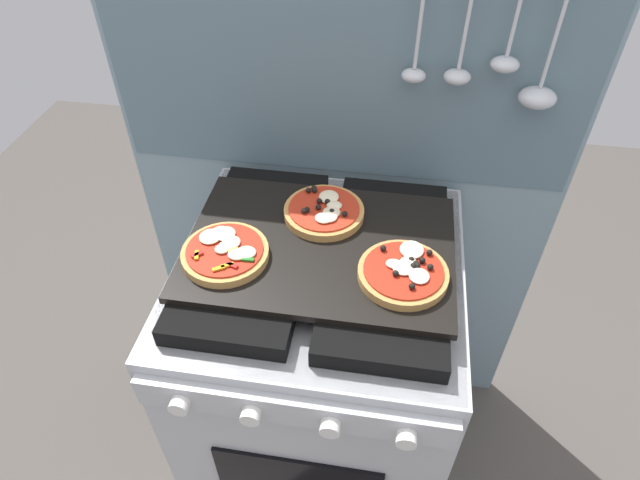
# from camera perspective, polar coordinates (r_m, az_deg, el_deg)

# --- Properties ---
(ground_plane) EXTENTS (4.00, 4.00, 0.00)m
(ground_plane) POSITION_cam_1_polar(r_m,az_deg,el_deg) (1.84, 0.00, -21.61)
(ground_plane) COLOR #4C4742
(kitchen_backsplash) EXTENTS (1.10, 0.09, 1.55)m
(kitchen_backsplash) POSITION_cam_1_polar(r_m,az_deg,el_deg) (1.42, 2.25, 4.98)
(kitchen_backsplash) COLOR #7A939E
(kitchen_backsplash) RESTS_ON ground_plane
(stove) EXTENTS (0.60, 0.64, 0.90)m
(stove) POSITION_cam_1_polar(r_m,az_deg,el_deg) (1.45, -0.01, -13.99)
(stove) COLOR #B7BABF
(stove) RESTS_ON ground_plane
(baking_tray) EXTENTS (0.54, 0.38, 0.02)m
(baking_tray) POSITION_cam_1_polar(r_m,az_deg,el_deg) (1.09, 0.00, -0.69)
(baking_tray) COLOR black
(baking_tray) RESTS_ON stove
(pizza_left) EXTENTS (0.17, 0.17, 0.03)m
(pizza_left) POSITION_cam_1_polar(r_m,az_deg,el_deg) (1.07, -10.02, -1.21)
(pizza_left) COLOR tan
(pizza_left) RESTS_ON baking_tray
(pizza_right) EXTENTS (0.17, 0.17, 0.03)m
(pizza_right) POSITION_cam_1_polar(r_m,az_deg,el_deg) (1.02, 8.90, -3.37)
(pizza_right) COLOR #C18947
(pizza_right) RESTS_ON baking_tray
(pizza_center) EXTENTS (0.17, 0.17, 0.03)m
(pizza_center) POSITION_cam_1_polar(r_m,az_deg,el_deg) (1.14, 0.47, 3.09)
(pizza_center) COLOR #C18947
(pizza_center) RESTS_ON baking_tray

